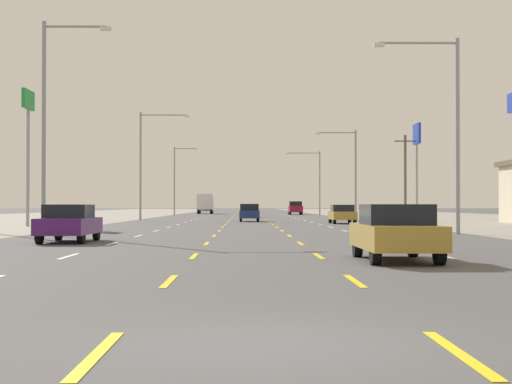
# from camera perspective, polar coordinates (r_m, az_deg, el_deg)

# --- Properties ---
(ground_plane) EXTENTS (572.00, 572.00, 0.00)m
(ground_plane) POSITION_cam_1_polar(r_m,az_deg,el_deg) (74.43, -0.53, -2.02)
(ground_plane) COLOR #4C4C4F
(lane_markings) EXTENTS (10.64, 227.60, 0.01)m
(lane_markings) POSITION_cam_1_polar(r_m,az_deg,el_deg) (112.92, -0.62, -1.64)
(lane_markings) COLOR white
(lane_markings) RESTS_ON ground
(signal_span_wire) EXTENTS (26.72, 0.53, 9.04)m
(signal_span_wire) POSITION_cam_1_polar(r_m,az_deg,el_deg) (17.16, 1.13, 11.61)
(signal_span_wire) COLOR brown
(signal_span_wire) RESTS_ON ground
(sedan_inner_right_nearest) EXTENTS (1.80, 4.50, 1.46)m
(sedan_inner_right_nearest) POSITION_cam_1_polar(r_m,az_deg,el_deg) (21.38, 9.71, -2.74)
(sedan_inner_right_nearest) COLOR #B28C33
(sedan_inner_right_nearest) RESTS_ON ground
(sedan_far_left_near) EXTENTS (1.80, 4.50, 1.46)m
(sedan_far_left_near) POSITION_cam_1_polar(r_m,az_deg,el_deg) (32.49, -12.89, -2.10)
(sedan_far_left_near) COLOR #4C196B
(sedan_far_left_near) RESTS_ON ground
(sedan_far_right_mid) EXTENTS (1.80, 4.50, 1.46)m
(sedan_far_right_mid) POSITION_cam_1_polar(r_m,az_deg,el_deg) (63.70, 6.03, -1.52)
(sedan_far_right_mid) COLOR #B28C33
(sedan_far_right_mid) RESTS_ON ground
(hatchback_center_turn_midfar) EXTENTS (1.72, 3.90, 1.54)m
(hatchback_center_turn_midfar) POSITION_cam_1_polar(r_m,az_deg,el_deg) (70.94, -0.47, -1.44)
(hatchback_center_turn_midfar) COLOR navy
(hatchback_center_turn_midfar) RESTS_ON ground
(sedan_center_turn_far) EXTENTS (1.80, 4.50, 1.46)m
(sedan_center_turn_far) POSITION_cam_1_polar(r_m,az_deg,el_deg) (94.12, -0.51, -1.33)
(sedan_center_turn_far) COLOR white
(sedan_center_turn_far) RESTS_ON ground
(suv_far_right_farther) EXTENTS (1.98, 4.90, 1.98)m
(suv_far_right_farther) POSITION_cam_1_polar(r_m,az_deg,el_deg) (122.01, 2.76, -1.10)
(suv_far_right_farther) COLOR maroon
(suv_far_right_farther) RESTS_ON ground
(box_truck_far_left_farthest) EXTENTS (2.40, 7.20, 3.23)m
(box_truck_far_left_farthest) POSITION_cam_1_polar(r_m,az_deg,el_deg) (133.55, -3.56, -0.74)
(box_truck_far_left_farthest) COLOR silver
(box_truck_far_left_farthest) RESTS_ON ground
(pole_sign_left_row_1) EXTENTS (0.24, 2.50, 9.20)m
(pole_sign_left_row_1) POSITION_cam_1_polar(r_m,az_deg,el_deg) (57.37, -15.60, 4.72)
(pole_sign_left_row_1) COLOR gray
(pole_sign_left_row_1) RESTS_ON ground
(pole_sign_right_row_2) EXTENTS (0.24, 2.79, 9.55)m
(pole_sign_right_row_2) POSITION_cam_1_polar(r_m,az_deg,el_deg) (83.09, 11.15, 3.30)
(pole_sign_right_row_2) COLOR gray
(pole_sign_right_row_2) RESTS_ON ground
(streetlight_left_row_0) EXTENTS (3.37, 0.26, 10.43)m
(streetlight_left_row_0) POSITION_cam_1_polar(r_m,az_deg,el_deg) (41.32, -14.19, 5.32)
(streetlight_left_row_0) COLOR gray
(streetlight_left_row_0) RESTS_ON ground
(streetlight_right_row_0) EXTENTS (4.23, 0.26, 9.67)m
(streetlight_right_row_0) POSITION_cam_1_polar(r_m,az_deg,el_deg) (41.41, 13.30, 4.90)
(streetlight_right_row_0) COLOR gray
(streetlight_right_row_0) RESTS_ON ground
(streetlight_left_row_1) EXTENTS (4.70, 0.26, 10.17)m
(streetlight_left_row_1) POSITION_cam_1_polar(r_m,az_deg,el_deg) (77.62, -7.70, 2.41)
(streetlight_left_row_1) COLOR gray
(streetlight_left_row_1) RESTS_ON ground
(streetlight_right_row_1) EXTENTS (3.93, 0.26, 8.53)m
(streetlight_right_row_1) POSITION_cam_1_polar(r_m,az_deg,el_deg) (77.66, 6.65, 1.71)
(streetlight_right_row_1) COLOR gray
(streetlight_right_row_1) RESTS_ON ground
(streetlight_left_row_2) EXTENTS (3.41, 0.26, 9.56)m
(streetlight_left_row_2) POSITION_cam_1_polar(r_m,az_deg,el_deg) (114.37, -5.56, 1.11)
(streetlight_left_row_2) COLOR gray
(streetlight_left_row_2) RESTS_ON ground
(streetlight_right_row_2) EXTENTS (4.91, 0.26, 8.95)m
(streetlight_right_row_2) POSITION_cam_1_polar(r_m,az_deg,el_deg) (114.39, 4.18, 1.03)
(streetlight_right_row_2) COLOR gray
(streetlight_right_row_2) RESTS_ON ground
(utility_pole_right_row_1) EXTENTS (2.20, 0.26, 8.41)m
(utility_pole_right_row_1) POSITION_cam_1_polar(r_m,az_deg,el_deg) (82.71, 10.37, 1.15)
(utility_pole_right_row_1) COLOR brown
(utility_pole_right_row_1) RESTS_ON ground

